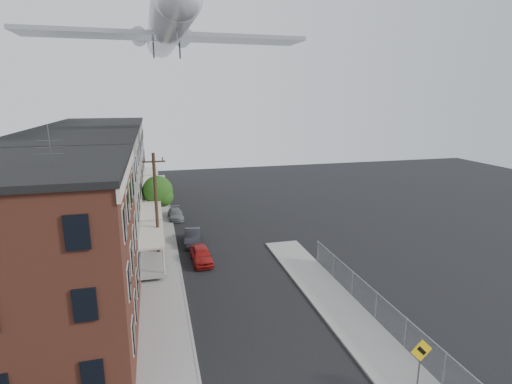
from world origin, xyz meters
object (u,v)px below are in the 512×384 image
at_px(car_near, 201,255).
at_px(car_mid, 193,237).
at_px(airplane, 166,28).
at_px(car_far, 176,214).
at_px(street_tree, 159,192).
at_px(utility_pole, 156,206).
at_px(warning_sign, 421,357).

xyz_separation_m(car_near, car_mid, (-0.28, 4.50, 0.00)).
height_order(car_mid, airplane, airplane).
height_order(car_near, car_far, car_near).
bearing_deg(street_tree, car_mid, -68.65).
height_order(street_tree, car_mid, street_tree).
bearing_deg(utility_pole, street_tree, 88.11).
xyz_separation_m(warning_sign, street_tree, (-10.87, 28.95, 1.57)).
height_order(warning_sign, utility_pole, utility_pole).
bearing_deg(airplane, street_tree, 112.47).
distance_m(utility_pole, car_near, 5.47).
relative_size(car_far, airplane, 0.14).
bearing_deg(warning_sign, utility_pole, 120.48).
bearing_deg(utility_pole, car_far, 79.87).
bearing_deg(utility_pole, warning_sign, -59.52).
relative_size(street_tree, car_mid, 1.28).
relative_size(street_tree, car_near, 1.33).
bearing_deg(street_tree, airplane, -67.53).
xyz_separation_m(warning_sign, utility_pole, (-11.20, 19.03, 2.79)).
xyz_separation_m(street_tree, car_near, (3.03, -11.53, -2.78)).
relative_size(warning_sign, airplane, 0.10).
height_order(utility_pole, car_near, utility_pole).
bearing_deg(car_near, utility_pole, 152.51).
distance_m(utility_pole, airplane, 16.13).
distance_m(street_tree, airplane, 16.33).
relative_size(utility_pole, car_mid, 2.22).
relative_size(car_near, car_far, 1.03).
xyz_separation_m(utility_pole, street_tree, (0.33, 9.92, -1.22)).
bearing_deg(car_mid, street_tree, 117.56).
relative_size(warning_sign, street_tree, 0.54).
bearing_deg(car_mid, warning_sign, -63.45).
bearing_deg(airplane, car_mid, -69.75).
bearing_deg(car_near, street_tree, 102.74).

